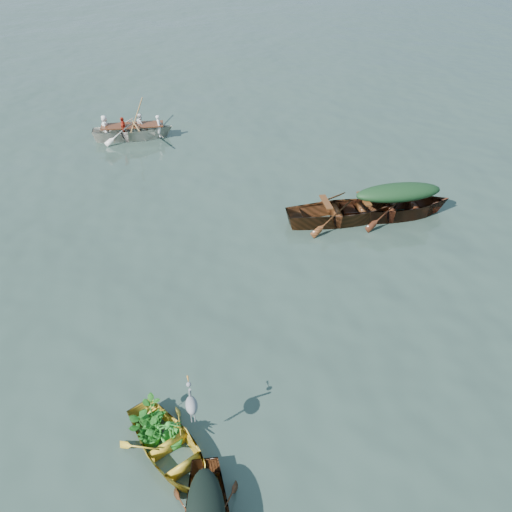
{
  "coord_description": "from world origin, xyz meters",
  "views": [
    {
      "loc": [
        -2.93,
        -7.08,
        8.43
      ],
      "look_at": [
        -0.49,
        3.41,
        0.5
      ],
      "focal_mm": 35.0,
      "sensor_mm": 36.0,
      "label": 1
    }
  ],
  "objects_px": {
    "open_wooden_boat": "(343,221)",
    "yellow_dinghy": "(172,457)",
    "green_tarp_boat": "(394,216)",
    "heron": "(192,410)",
    "rowed_boat": "(134,139)"
  },
  "relations": [
    {
      "from": "green_tarp_boat",
      "to": "rowed_boat",
      "type": "height_order",
      "value": "green_tarp_boat"
    },
    {
      "from": "open_wooden_boat",
      "to": "rowed_boat",
      "type": "bearing_deg",
      "value": 40.34
    },
    {
      "from": "green_tarp_boat",
      "to": "heron",
      "type": "xyz_separation_m",
      "value": [
        -7.24,
        -6.54,
        0.87
      ]
    },
    {
      "from": "green_tarp_boat",
      "to": "heron",
      "type": "relative_size",
      "value": 5.41
    },
    {
      "from": "green_tarp_boat",
      "to": "heron",
      "type": "distance_m",
      "value": 9.8
    },
    {
      "from": "yellow_dinghy",
      "to": "open_wooden_boat",
      "type": "xyz_separation_m",
      "value": [
        6.01,
        6.92,
        0.0
      ]
    },
    {
      "from": "green_tarp_boat",
      "to": "open_wooden_boat",
      "type": "distance_m",
      "value": 1.71
    },
    {
      "from": "green_tarp_boat",
      "to": "open_wooden_boat",
      "type": "bearing_deg",
      "value": 90.0
    },
    {
      "from": "yellow_dinghy",
      "to": "rowed_boat",
      "type": "xyz_separation_m",
      "value": [
        -0.18,
        15.0,
        0.0
      ]
    },
    {
      "from": "green_tarp_boat",
      "to": "open_wooden_boat",
      "type": "relative_size",
      "value": 0.99
    },
    {
      "from": "green_tarp_boat",
      "to": "yellow_dinghy",
      "type": "bearing_deg",
      "value": 134.71
    },
    {
      "from": "heron",
      "to": "green_tarp_boat",
      "type": "bearing_deg",
      "value": 16.21
    },
    {
      "from": "open_wooden_boat",
      "to": "rowed_boat",
      "type": "height_order",
      "value": "open_wooden_boat"
    },
    {
      "from": "yellow_dinghy",
      "to": "heron",
      "type": "relative_size",
      "value": 3.31
    },
    {
      "from": "open_wooden_boat",
      "to": "yellow_dinghy",
      "type": "bearing_deg",
      "value": 141.93
    }
  ]
}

